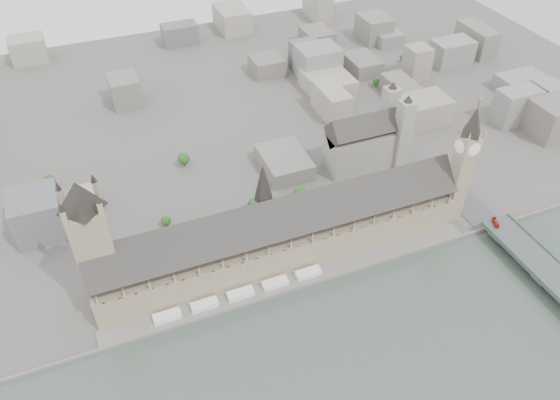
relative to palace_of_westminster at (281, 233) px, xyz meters
name	(u,v)px	position (x,y,z in m)	size (l,w,h in m)	color
ground	(291,274)	(0.00, -19.70, -22.71)	(900.00, 900.00, 0.00)	#595651
embankment_wall	(300,287)	(0.00, -34.70, -21.21)	(600.00, 1.50, 3.00)	slate
river_terrace	(295,280)	(0.00, -27.20, -21.71)	(270.00, 15.00, 2.00)	slate
terrace_tents	(240,294)	(-40.00, -26.70, -18.71)	(118.00, 7.00, 4.00)	white
palace_of_westminster	(281,233)	(0.00, 0.00, 0.00)	(265.00, 40.73, 55.44)	gray
elizabeth_tower	(464,158)	(138.00, -11.70, 35.38)	(17.00, 17.00, 107.50)	gray
victoria_tower	(92,239)	(-122.00, 6.30, 32.50)	(30.00, 30.00, 100.00)	gray
central_tower	(263,192)	(-10.00, 6.30, 35.21)	(13.00, 13.00, 48.00)	tan
westminster_abbey	(367,141)	(110.92, 75.30, 2.38)	(68.00, 36.00, 64.00)	gray
city_skyline_inland	(196,91)	(0.00, 225.30, -3.71)	(720.00, 360.00, 38.00)	gray
park_trees	(249,217)	(-10.00, 40.30, -15.21)	(110.00, 30.00, 15.00)	#1A4A1A
red_bus_north	(496,223)	(157.96, -39.69, -10.97)	(2.50, 10.67, 2.97)	red
car_approach	(460,177)	(167.68, 16.77, -11.78)	(1.89, 4.66, 1.35)	gray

